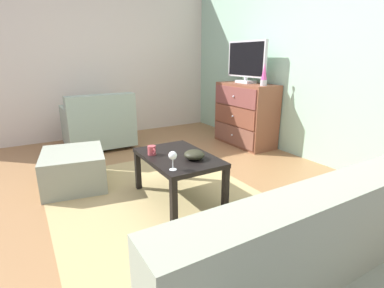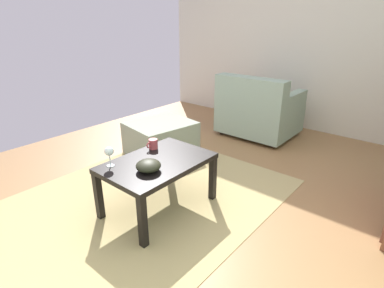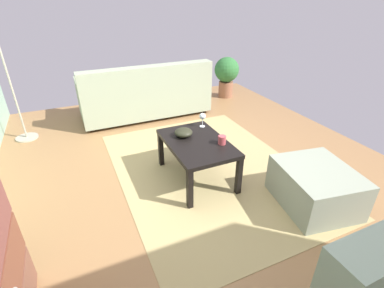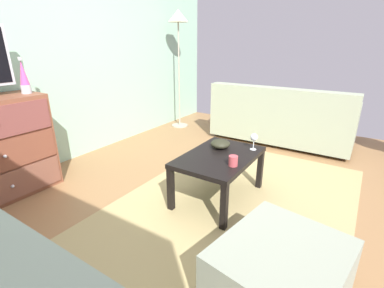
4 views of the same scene
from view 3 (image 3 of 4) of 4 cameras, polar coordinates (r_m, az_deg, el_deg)
The scene contains 9 objects.
ground_plane at distance 2.97m, azimuth 1.66°, elevation -8.41°, with size 5.88×4.55×0.05m, color olive.
area_rug at distance 3.17m, azimuth 3.36°, elevation -5.12°, with size 2.60×1.90×0.01m, color tan.
coffee_table at distance 2.84m, azimuth 1.00°, elevation -0.47°, with size 0.85×0.57×0.43m.
wine_glass at distance 3.09m, azimuth 2.12°, elevation 5.49°, with size 0.07×0.07×0.16m.
mug at distance 2.77m, azimuth 6.00°, elevation 0.85°, with size 0.11×0.08×0.09m.
bowl_decorative at distance 2.90m, azimuth -1.71°, elevation 2.32°, with size 0.18×0.18×0.08m, color #28291B.
couch_large at distance 4.53m, azimuth -9.36°, elevation 9.64°, with size 0.85×1.93×0.82m.
ottoman at distance 2.83m, azimuth 23.46°, elevation -7.90°, with size 0.70×0.60×0.37m, color gray.
potted_plant at distance 5.33m, azimuth 6.93°, elevation 13.89°, with size 0.44×0.44×0.72m.
Camera 3 is at (-2.13, 1.05, 1.75)m, focal length 26.61 mm.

